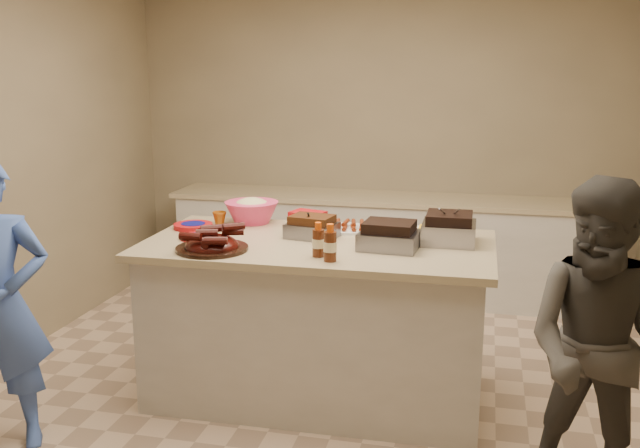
% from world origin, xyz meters
% --- Properties ---
extents(room, '(4.50, 5.00, 2.70)m').
position_xyz_m(room, '(0.00, 0.00, 0.00)').
color(room, gray).
rests_on(room, ground).
extents(back_counter, '(3.60, 0.64, 0.90)m').
position_xyz_m(back_counter, '(0.00, 2.20, 0.45)').
color(back_counter, beige).
rests_on(back_counter, ground).
extents(island, '(2.10, 1.12, 0.99)m').
position_xyz_m(island, '(-0.01, 0.13, 0.00)').
color(island, beige).
rests_on(island, ground).
extents(rib_platter, '(0.50, 0.50, 0.17)m').
position_xyz_m(rib_platter, '(-0.56, -0.19, 0.99)').
color(rib_platter, '#3E0B07').
rests_on(rib_platter, island).
extents(pulled_pork_tray, '(0.33, 0.27, 0.09)m').
position_xyz_m(pulled_pork_tray, '(-0.07, 0.23, 0.99)').
color(pulled_pork_tray, '#47230F').
rests_on(pulled_pork_tray, island).
extents(brisket_tray, '(0.35, 0.30, 0.10)m').
position_xyz_m(brisket_tray, '(0.42, 0.08, 0.99)').
color(brisket_tray, black).
rests_on(brisket_tray, island).
extents(roasting_pan, '(0.32, 0.32, 0.13)m').
position_xyz_m(roasting_pan, '(0.75, 0.29, 0.99)').
color(roasting_pan, gray).
rests_on(roasting_pan, island).
extents(coleslaw_bowl, '(0.36, 0.36, 0.25)m').
position_xyz_m(coleslaw_bowl, '(-0.57, 0.54, 0.99)').
color(coleslaw_bowl, '#E2376C').
rests_on(coleslaw_bowl, island).
extents(sausage_plate, '(0.35, 0.35, 0.05)m').
position_xyz_m(sausage_plate, '(0.09, 0.48, 0.99)').
color(sausage_plate, silver).
rests_on(sausage_plate, island).
extents(mac_cheese_dish, '(0.27, 0.20, 0.07)m').
position_xyz_m(mac_cheese_dish, '(0.69, 0.39, 0.99)').
color(mac_cheese_dish, yellow).
rests_on(mac_cheese_dish, island).
extents(bbq_bottle_a, '(0.07, 0.07, 0.20)m').
position_xyz_m(bbq_bottle_a, '(0.06, -0.19, 0.99)').
color(bbq_bottle_a, '#461E0E').
rests_on(bbq_bottle_a, island).
extents(bbq_bottle_b, '(0.07, 0.07, 0.21)m').
position_xyz_m(bbq_bottle_b, '(0.15, -0.26, 0.99)').
color(bbq_bottle_b, '#461E0E').
rests_on(bbq_bottle_b, island).
extents(mustard_bottle, '(0.05, 0.05, 0.12)m').
position_xyz_m(mustard_bottle, '(-0.11, 0.36, 0.99)').
color(mustard_bottle, yellow).
rests_on(mustard_bottle, island).
extents(sauce_bowl, '(0.14, 0.05, 0.14)m').
position_xyz_m(sauce_bowl, '(-0.03, 0.32, 0.99)').
color(sauce_bowl, silver).
rests_on(sauce_bowl, island).
extents(plate_stack_large, '(0.25, 0.25, 0.03)m').
position_xyz_m(plate_stack_large, '(-0.89, 0.30, 0.99)').
color(plate_stack_large, '#A20E12').
rests_on(plate_stack_large, island).
extents(plate_stack_small, '(0.19, 0.19, 0.03)m').
position_xyz_m(plate_stack_small, '(-0.76, 0.03, 0.99)').
color(plate_stack_small, '#A20E12').
rests_on(plate_stack_small, island).
extents(plastic_cup, '(0.09, 0.09, 0.09)m').
position_xyz_m(plastic_cup, '(-0.76, 0.45, 0.99)').
color(plastic_cup, '#954A0C').
rests_on(plastic_cup, island).
extents(basket_stack, '(0.25, 0.21, 0.11)m').
position_xyz_m(basket_stack, '(-0.17, 0.50, 0.99)').
color(basket_stack, '#A20E12').
rests_on(basket_stack, island).
extents(guest_blue, '(1.27, 1.68, 0.38)m').
position_xyz_m(guest_blue, '(-1.53, -0.85, 0.00)').
color(guest_blue, '#3F5FB8').
rests_on(guest_blue, ground).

